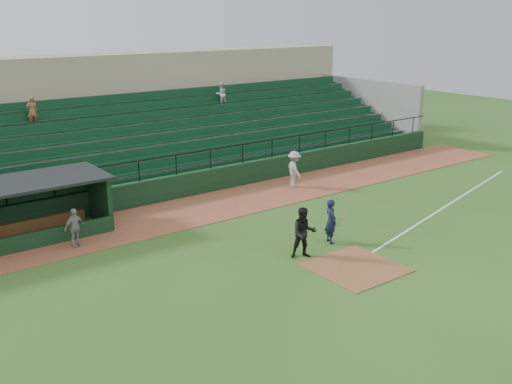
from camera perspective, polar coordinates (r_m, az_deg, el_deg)
ground at (r=22.17m, az=7.82°, el=-6.49°), size 90.00×90.00×0.00m
warning_track at (r=28.01m, az=-3.68°, el=-1.28°), size 40.00×4.00×0.03m
home_plate_dirt at (r=21.54m, az=9.69°, el=-7.27°), size 3.00×3.00×0.03m
foul_line at (r=28.69m, az=17.62°, el=-1.64°), size 17.49×4.44×0.01m
stadium_structure at (r=34.63m, az=-11.51°, el=5.87°), size 38.00×13.08×6.40m
batter_at_plate at (r=23.36m, az=7.33°, el=-2.84°), size 1.10×0.76×1.81m
umpire at (r=21.82m, az=4.70°, el=-4.00°), size 1.19×1.10×1.96m
runner at (r=30.67m, az=3.77°, el=2.24°), size 1.02×1.39×1.92m
dugout_player_a at (r=23.83m, az=-17.34°, el=-3.35°), size 0.99×0.64×1.56m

